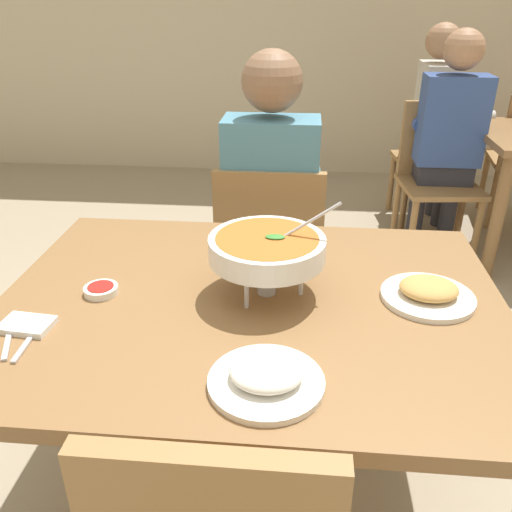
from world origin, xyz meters
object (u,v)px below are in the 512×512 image
object	(u,v)px
chair_bg_middle	(444,150)
patron_bg_right	(449,132)
chair_bg_right	(437,170)
diner_main	(271,198)
dining_table_main	(251,332)
sauce_dish	(101,290)
chair_diner_main	(270,255)
curry_bowl	(267,249)
appetizer_plate	(428,293)
rice_plate	(266,377)
patron_bg_middle	(439,115)

from	to	relation	value
chair_bg_middle	patron_bg_right	distance (m)	0.55
chair_bg_right	diner_main	bearing A→B (deg)	-127.58
chair_bg_right	patron_bg_right	size ratio (longest dim) A/B	0.69
dining_table_main	sauce_dish	world-z (taller)	sauce_dish
diner_main	chair_bg_right	bearing A→B (deg)	52.42
chair_diner_main	curry_bowl	size ratio (longest dim) A/B	2.71
appetizer_plate	patron_bg_right	size ratio (longest dim) A/B	0.18
curry_bowl	patron_bg_right	world-z (taller)	patron_bg_right
chair_bg_middle	diner_main	bearing A→B (deg)	-122.79
chair_diner_main	sauce_dish	size ratio (longest dim) A/B	10.00
curry_bowl	chair_bg_middle	xyz separation A→B (m)	(1.04, 2.45, -0.39)
rice_plate	appetizer_plate	world-z (taller)	same
chair_bg_middle	dining_table_main	bearing A→B (deg)	-113.45
diner_main	chair_bg_middle	xyz separation A→B (m)	(1.08, 1.67, -0.24)
curry_bowl	chair_bg_right	xyz separation A→B (m)	(0.89, 1.98, -0.39)
dining_table_main	chair_diner_main	distance (m)	0.79
rice_plate	appetizer_plate	size ratio (longest dim) A/B	1.00
sauce_dish	patron_bg_middle	world-z (taller)	patron_bg_middle
dining_table_main	patron_bg_right	world-z (taller)	patron_bg_right
chair_bg_right	rice_plate	bearing A→B (deg)	-110.20
curry_bowl	appetizer_plate	bearing A→B (deg)	0.49
diner_main	sauce_dish	bearing A→B (deg)	-115.88
rice_plate	chair_bg_right	size ratio (longest dim) A/B	0.27
patron_bg_middle	sauce_dish	bearing A→B (deg)	-119.36
appetizer_plate	sauce_dish	size ratio (longest dim) A/B	2.67
diner_main	rice_plate	bearing A→B (deg)	-86.76
rice_plate	chair_bg_right	distance (m)	2.52
chair_bg_right	patron_bg_right	distance (m)	0.24
rice_plate	chair_bg_right	bearing A→B (deg)	69.80
rice_plate	patron_bg_middle	xyz separation A→B (m)	(0.94, 2.81, -0.04)
appetizer_plate	patron_bg_right	distance (m)	2.02
rice_plate	appetizer_plate	distance (m)	0.54
curry_bowl	dining_table_main	bearing A→B (deg)	-136.82
chair_bg_right	patron_bg_right	world-z (taller)	patron_bg_right
dining_table_main	appetizer_plate	world-z (taller)	appetizer_plate
diner_main	appetizer_plate	xyz separation A→B (m)	(0.46, -0.77, 0.04)
diner_main	curry_bowl	xyz separation A→B (m)	(0.04, -0.77, 0.15)
diner_main	curry_bowl	distance (m)	0.79
appetizer_plate	sauce_dish	world-z (taller)	appetizer_plate
chair_diner_main	curry_bowl	distance (m)	0.84
appetizer_plate	chair_bg_middle	distance (m)	2.54
chair_diner_main	rice_plate	size ratio (longest dim) A/B	3.75
diner_main	rice_plate	size ratio (longest dim) A/B	5.46
chair_bg_right	appetizer_plate	bearing A→B (deg)	-103.42
diner_main	patron_bg_right	bearing A→B (deg)	51.15
curry_bowl	chair_bg_middle	size ratio (longest dim) A/B	0.37
diner_main	appetizer_plate	distance (m)	0.90
chair_diner_main	chair_bg_right	size ratio (longest dim) A/B	1.00
chair_bg_middle	sauce_dish	bearing A→B (deg)	-120.62
chair_bg_middle	curry_bowl	bearing A→B (deg)	-112.99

